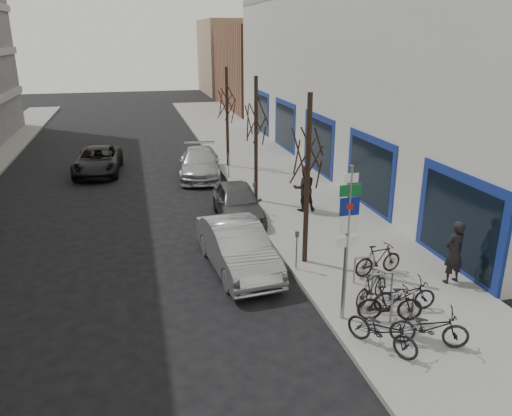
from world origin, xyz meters
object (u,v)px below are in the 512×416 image
bike_far_inner (378,259)px  parked_car_mid (238,202)px  meter_back (228,163)px  bike_rack (382,283)px  meter_front (297,246)px  bike_near_left (383,328)px  bike_mid_curb (405,293)px  highway_sign_pole (347,235)px  tree_near (309,140)px  meter_mid (254,194)px  bike_near_right (390,303)px  parked_car_front (237,247)px  pedestrian_near (454,252)px  tree_far (227,94)px  pedestrian_far (304,188)px  bike_far_curb (430,324)px  lane_car (98,161)px  bike_mid_inner (372,287)px  parked_car_back (200,163)px  tree_mid (256,110)px

bike_far_inner → parked_car_mid: bearing=17.7°
meter_back → bike_rack: bearing=-83.0°
meter_front → bike_near_left: meter_front is taller
meter_front → bike_mid_curb: 3.63m
highway_sign_pole → bike_rack: size_ratio=1.86×
tree_near → parked_car_mid: size_ratio=1.28×
meter_front → meter_mid: same height
bike_near_right → parked_car_front: 5.15m
bike_mid_curb → pedestrian_near: size_ratio=0.89×
tree_far → highway_sign_pole: bearing=-90.7°
pedestrian_near → pedestrian_far: size_ratio=0.99×
tree_far → parked_car_mid: bearing=-98.2°
meter_mid → bike_near_left: size_ratio=0.70×
bike_near_left → tree_far: bearing=57.2°
bike_far_curb → bike_far_inner: bike_far_curb is taller
parked_car_mid → bike_rack: bearing=-70.2°
tree_far → lane_car: tree_far is taller
meter_back → parked_car_mid: (-0.75, -5.80, -0.19)m
bike_mid_curb → bike_far_curb: size_ratio=0.94×
bike_near_left → parked_car_mid: size_ratio=0.42×
bike_mid_inner → bike_far_inner: 1.77m
parked_car_back → lane_car: parked_car_back is taller
meter_front → bike_near_right: meter_front is taller
bike_near_left → lane_car: lane_car is taller
tree_mid → parked_car_mid: 4.01m
meter_back → bike_near_left: meter_back is taller
parked_car_front → bike_far_inner: bearing=-28.1°
meter_back → parked_car_front: 10.41m
highway_sign_pole → parked_car_front: size_ratio=0.91×
bike_near_right → bike_mid_curb: bearing=-43.9°
bike_mid_inner → parked_car_front: parked_car_front is taller
bike_rack → tree_near: tree_near is taller
bike_near_right → parked_car_back: size_ratio=0.33×
parked_car_mid → pedestrian_far: size_ratio=2.21×
tree_far → pedestrian_far: 8.94m
bike_near_left → parked_car_front: (-2.31, 5.18, 0.05)m
bike_far_curb → parked_car_back: parked_car_back is taller
bike_far_curb → pedestrian_far: (0.33, 9.82, 0.42)m
pedestrian_far → meter_mid: bearing=-1.1°
tree_near → pedestrian_near: 5.34m
parked_car_back → lane_car: (-5.24, 2.03, -0.04)m
highway_sign_pole → bike_near_left: bearing=-76.5°
highway_sign_pole → meter_back: 14.10m
meter_front → meter_mid: (0.00, 5.50, 0.00)m
bike_mid_curb → pedestrian_far: pedestrian_far is taller
tree_mid → bike_near_right: (0.90, -10.41, -3.45)m
tree_far → bike_far_curb: (1.28, -18.09, -3.40)m
tree_mid → lane_car: tree_mid is taller
meter_front → parked_car_front: bearing=156.9°
meter_back → tree_far: bearing=79.8°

